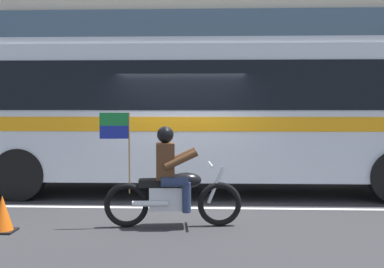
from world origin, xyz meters
The scene contains 6 objects.
ground_plane centered at (0.00, 0.00, 0.00)m, with size 60.00×60.00×0.00m, color #2B2B2D.
sidewalk_curb centered at (0.00, 5.10, 0.07)m, with size 28.00×3.80×0.15m, color gray.
lane_center_stripe centered at (0.00, -0.60, 0.00)m, with size 26.60×0.14×0.01m, color silver.
transit_bus centered at (0.68, 1.19, 1.88)m, with size 12.61×2.67×3.22m.
motorcycle_with_rider centered at (-0.02, -2.01, 0.67)m, with size 2.19×0.65×1.78m.
traffic_cone centered at (-2.51, -2.46, 0.26)m, with size 0.36×0.36×0.55m.
Camera 1 is at (0.62, -9.62, 1.87)m, focal length 46.40 mm.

